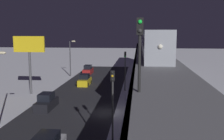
% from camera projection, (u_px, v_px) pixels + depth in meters
% --- Properties ---
extents(ground_plane, '(240.00, 240.00, 0.00)m').
position_uv_depth(ground_plane, '(105.00, 113.00, 32.21)').
color(ground_plane, white).
extents(avenue_asphalt, '(11.00, 82.72, 0.01)m').
position_uv_depth(avenue_asphalt, '(70.00, 111.00, 32.64)').
color(avenue_asphalt, '#28282D').
rests_on(avenue_asphalt, ground_plane).
extents(elevated_railway, '(5.00, 82.72, 6.40)m').
position_uv_depth(elevated_railway, '(155.00, 67.00, 30.83)').
color(elevated_railway, slate).
rests_on(elevated_railway, ground_plane).
extents(subway_train, '(2.94, 55.47, 3.40)m').
position_uv_depth(subway_train, '(149.00, 39.00, 51.97)').
color(subway_train, '#999EA8').
rests_on(subway_train, elevated_railway).
extents(rail_signal, '(0.36, 0.41, 4.00)m').
position_uv_depth(rail_signal, '(140.00, 42.00, 14.27)').
color(rail_signal, black).
rests_on(rail_signal, elevated_railway).
extents(sedan_yellow, '(1.91, 4.48, 1.97)m').
position_uv_depth(sedan_yellow, '(85.00, 81.00, 48.61)').
color(sedan_yellow, gold).
rests_on(sedan_yellow, ground_plane).
extents(sedan_black, '(1.80, 4.54, 1.97)m').
position_uv_depth(sedan_black, '(46.00, 102.00, 33.79)').
color(sedan_black, black).
rests_on(sedan_black, ground_plane).
extents(sedan_red, '(1.80, 4.39, 1.97)m').
position_uv_depth(sedan_red, '(88.00, 70.00, 61.18)').
color(sedan_red, '#A51E1E').
rests_on(sedan_red, ground_plane).
extents(traffic_light_near, '(0.32, 0.44, 6.40)m').
position_uv_depth(traffic_light_near, '(113.00, 96.00, 22.97)').
color(traffic_light_near, '#2D2D2D').
rests_on(traffic_light_near, ground_plane).
extents(traffic_light_mid, '(0.32, 0.44, 6.40)m').
position_uv_depth(traffic_light_mid, '(125.00, 65.00, 43.26)').
color(traffic_light_mid, '#2D2D2D').
rests_on(traffic_light_mid, ground_plane).
extents(commercial_billboard, '(4.80, 0.36, 8.90)m').
position_uv_depth(commercial_billboard, '(29.00, 50.00, 40.68)').
color(commercial_billboard, '#4C4C51').
rests_on(commercial_billboard, ground_plane).
extents(street_lamp_far, '(1.35, 0.44, 7.65)m').
position_uv_depth(street_lamp_far, '(71.00, 54.00, 57.16)').
color(street_lamp_far, '#38383D').
rests_on(street_lamp_far, ground_plane).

